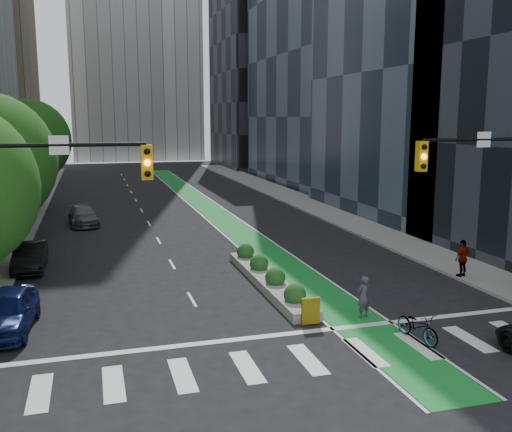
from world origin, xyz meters
TOP-DOWN VIEW (x-y plane):
  - ground at (0.00, 0.00)m, footprint 160.00×160.00m
  - sidewalk_left at (-11.80, 25.00)m, footprint 3.60×90.00m
  - sidewalk_right at (11.80, 25.00)m, footprint 3.60×90.00m
  - bike_lane_paint at (3.00, 30.00)m, footprint 2.20×70.00m
  - building_dark_end at (20.00, 68.00)m, footprint 14.00×18.00m
  - tree_midfar at (-11.00, 22.00)m, footprint 5.60×5.60m
  - tree_far at (-11.00, 32.00)m, footprint 6.60×6.60m
  - signal_left at (-8.70, 0.46)m, footprint 6.14×0.51m
  - median_planter at (1.20, 7.04)m, footprint 1.20×10.26m
  - bicycle at (4.20, -0.58)m, footprint 1.04×2.05m
  - cyclist at (3.43, 2.00)m, footprint 0.68×0.54m
  - parked_car_left_near at (-9.45, 4.25)m, footprint 2.12×4.58m
  - parked_car_left_mid at (-9.48, 12.88)m, footprint 1.47×4.15m
  - parked_car_left_far at (-7.00, 24.69)m, footprint 2.36×4.80m
  - pedestrian_far at (10.30, 5.41)m, footprint 1.11×0.72m

SIDE VIEW (x-z plane):
  - ground at x=0.00m, z-range 0.00..0.00m
  - bike_lane_paint at x=3.00m, z-range 0.00..0.01m
  - sidewalk_left at x=-11.80m, z-range 0.00..0.15m
  - sidewalk_right at x=11.80m, z-range 0.00..0.15m
  - median_planter at x=1.20m, z-range -0.18..0.92m
  - bicycle at x=4.20m, z-range 0.00..1.03m
  - parked_car_left_far at x=-7.00m, z-range 0.00..1.34m
  - parked_car_left_mid at x=-9.48m, z-range 0.00..1.36m
  - parked_car_left_near at x=-9.45m, z-range 0.00..1.52m
  - cyclist at x=3.43m, z-range 0.00..1.64m
  - pedestrian_far at x=10.30m, z-range 0.15..1.91m
  - signal_left at x=-8.70m, z-range 1.18..8.38m
  - tree_midfar at x=-11.00m, z-range 1.07..8.83m
  - tree_far at x=-11.00m, z-range 1.19..10.20m
  - building_dark_end at x=20.00m, z-range 0.00..28.00m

